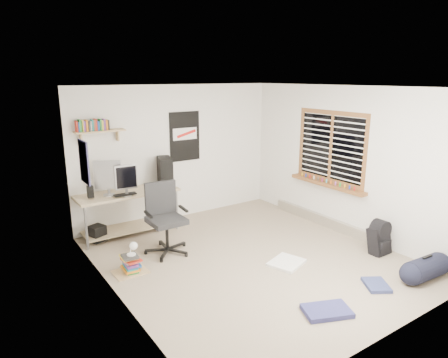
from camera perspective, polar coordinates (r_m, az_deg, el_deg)
floor at (r=6.09m, az=3.79°, el=-11.31°), size 4.00×4.50×0.01m
ceiling at (r=5.49m, az=4.24°, el=13.02°), size 4.00×4.50×0.01m
back_wall at (r=7.52m, az=-6.66°, el=3.72°), size 4.00×0.01×2.50m
left_wall at (r=4.74m, az=-15.51°, el=-3.16°), size 0.01×4.50×2.50m
right_wall at (r=7.05m, az=16.97°, el=2.46°), size 0.01×4.50×2.50m
desk at (r=7.08m, az=-13.62°, el=-4.70°), size 1.82×1.11×0.77m
monitor_left at (r=6.71m, az=-16.23°, el=-0.20°), size 0.42×0.30×0.47m
monitor_right at (r=6.63m, az=-13.81°, el=-0.54°), size 0.36×0.11×0.40m
pc_tower at (r=7.17m, az=-8.42°, el=1.19°), size 0.34×0.50×0.48m
keyboard at (r=6.68m, az=-13.94°, el=-2.14°), size 0.36×0.14×0.02m
speaker_left at (r=6.67m, az=-18.57°, el=-1.72°), size 0.11×0.11×0.19m
speaker_right at (r=6.86m, az=-8.74°, el=-0.80°), size 0.09×0.09×0.16m
office_chair at (r=6.14m, az=-8.21°, el=-6.18°), size 0.78×0.78×1.09m
wall_shelf at (r=6.79m, az=-17.30°, el=6.55°), size 0.80×0.22×0.24m
poster_back_wall at (r=7.52m, az=-5.62°, el=6.07°), size 0.62×0.03×0.92m
poster_left_wall at (r=5.80m, az=-19.36°, el=2.30°), size 0.02×0.42×0.60m
window at (r=7.16m, az=14.95°, el=4.41°), size 0.10×1.50×1.26m
baseboard_heater at (r=7.51m, az=14.30°, el=-5.85°), size 0.08×2.50×0.18m
backpack at (r=6.61m, az=21.26°, el=-8.22°), size 0.32×0.26×0.43m
duffel_bag at (r=6.09m, az=26.83°, el=-11.45°), size 0.33×0.33×0.61m
tshirt at (r=5.97m, az=8.92°, el=-11.73°), size 0.59×0.55×0.04m
jeans_a at (r=4.96m, az=14.48°, el=-17.78°), size 0.62×0.52×0.06m
jeans_b at (r=5.69m, az=20.92°, el=-13.95°), size 0.43×0.46×0.05m
book_stack at (r=5.77m, az=-13.29°, el=-11.52°), size 0.50×0.42×0.32m
desk_lamp at (r=5.66m, az=-13.16°, el=-9.46°), size 0.16×0.23×0.20m
subwoofer at (r=6.93m, az=-17.68°, el=-7.41°), size 0.30×0.30×0.26m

